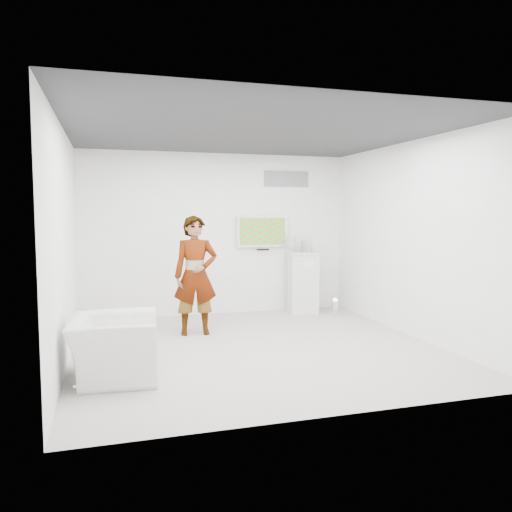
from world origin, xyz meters
name	(u,v)px	position (x,y,z in m)	size (l,w,h in m)	color
room	(256,242)	(0.00, 0.00, 1.50)	(5.01, 5.01, 3.00)	#A9A39A
tv	(262,231)	(0.85, 2.45, 1.55)	(1.00, 0.08, 0.60)	silver
logo_decal	(286,179)	(1.35, 2.49, 2.55)	(0.90, 0.02, 0.30)	slate
person	(196,275)	(-0.68, 1.03, 0.93)	(0.68, 0.44, 1.86)	silver
armchair	(115,347)	(-1.93, -0.77, 0.36)	(1.10, 0.96, 0.71)	silver
pedestal	(303,282)	(1.57, 2.13, 0.58)	(0.56, 0.56, 1.16)	silver
floor_uplight	(335,307)	(2.06, 1.75, 0.15)	(0.19, 0.19, 0.30)	white
vitrine	(303,244)	(1.57, 2.13, 1.32)	(0.31, 0.31, 0.31)	silver
console	(303,246)	(1.57, 2.13, 1.27)	(0.05, 0.15, 0.21)	silver
wii_remote	(210,227)	(-0.42, 1.16, 1.67)	(0.03, 0.13, 0.03)	silver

